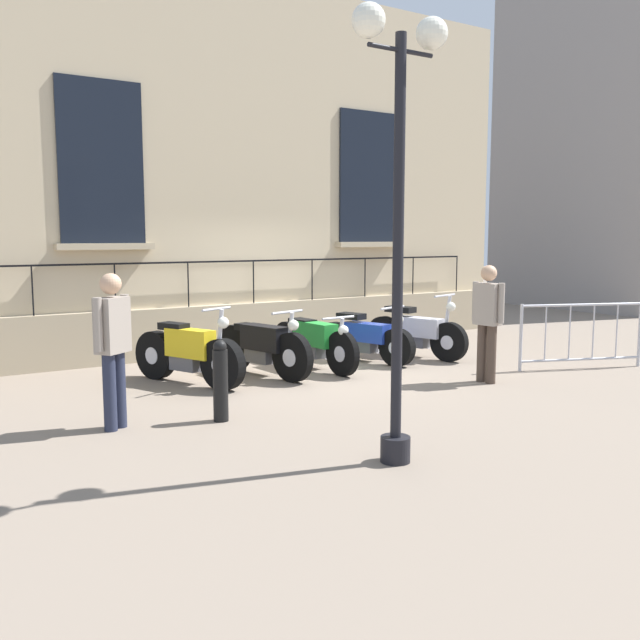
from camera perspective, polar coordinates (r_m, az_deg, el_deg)
name	(u,v)px	position (r m, az deg, el deg)	size (l,w,h in m)	color
ground_plane	(313,369)	(10.86, -0.62, -4.08)	(60.00, 60.00, 0.00)	gray
building_facade	(242,176)	(12.83, -6.51, 11.85)	(0.82, 11.93, 6.61)	#C6B28E
motorcycle_yellow	(189,354)	(9.81, -10.92, -2.80)	(1.94, 0.94, 1.13)	black
motorcycle_black	(263,347)	(10.25, -4.81, -2.25)	(1.97, 0.75, 1.03)	black
motorcycle_green	(314,341)	(10.75, -0.50, -1.81)	(2.13, 0.60, 0.89)	black
motorcycle_blue	(365,339)	(11.40, 3.80, -1.56)	(1.88, 0.83, 0.97)	black
motorcycle_silver	(416,333)	(11.91, 8.02, -1.07)	(1.94, 0.83, 1.12)	black
lamppost	(399,189)	(6.20, 6.61, 10.85)	(0.29, 0.99, 4.03)	black
crowd_barrier	(581,333)	(11.52, 21.00, -1.06)	(0.79, 1.99, 1.05)	#B7B7BF
bollard	(220,380)	(7.82, -8.32, -5.02)	(0.17, 0.17, 0.93)	black
pedestrian_standing	(113,342)	(7.66, -16.92, -1.75)	(0.39, 0.45, 1.70)	#23283D
pedestrian_walking	(488,317)	(9.98, 13.83, 0.27)	(0.53, 0.27, 1.68)	#47382D
distant_building	(607,142)	(22.57, 22.83, 13.56)	(5.39, 4.02, 9.74)	gray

